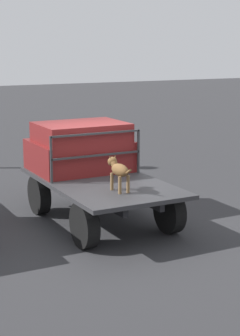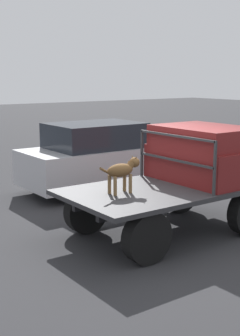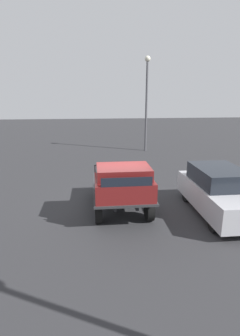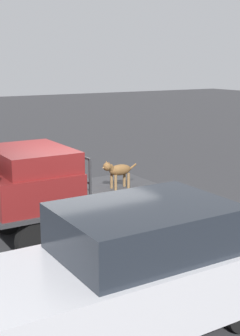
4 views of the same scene
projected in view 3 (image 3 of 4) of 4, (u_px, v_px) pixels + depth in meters
ground_plane at (121, 207)px, 10.34m from camera, size 80.00×80.00×0.00m
flatbed_truck at (121, 192)px, 10.17m from camera, size 3.80×2.10×0.89m
truck_cab at (124, 182)px, 8.99m from camera, size 1.60×1.98×1.04m
truck_headboard at (121, 172)px, 9.76m from camera, size 0.04×1.98×0.93m
dog at (120, 169)px, 10.89m from camera, size 0.85×0.23×0.63m
parked_sedan at (219, 192)px, 9.61m from camera, size 4.07×1.79×1.72m
light_pole_far at (147, 93)px, 19.67m from camera, size 0.43×0.43×7.02m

